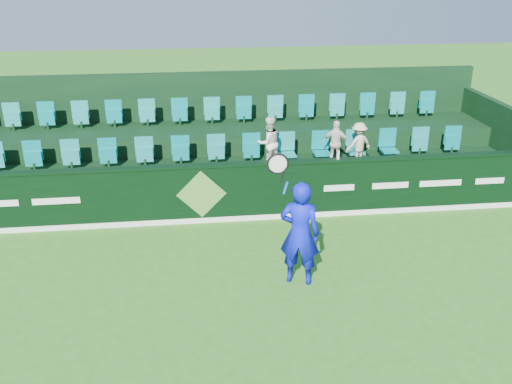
{
  "coord_description": "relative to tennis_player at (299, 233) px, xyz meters",
  "views": [
    {
      "loc": [
        -0.2,
        -7.71,
        5.56
      ],
      "look_at": [
        1.08,
        2.8,
        1.15
      ],
      "focal_mm": 40.0,
      "sensor_mm": 36.0,
      "label": 1
    }
  ],
  "objects": [
    {
      "name": "stand_rear",
      "position": [
        -1.66,
        6.24,
        0.22
      ],
      "size": [
        16.0,
        4.1,
        2.6
      ],
      "color": "black",
      "rests_on": "ground"
    },
    {
      "name": "spectator_middle",
      "position": [
        1.65,
        3.92,
        0.36
      ],
      "size": [
        0.71,
        0.52,
        1.12
      ],
      "primitive_type": "imported",
      "rotation": [
        0.0,
        0.0,
        2.71
      ],
      "color": "silver",
      "rests_on": "stand_tier_front"
    },
    {
      "name": "sponsor_hoarding",
      "position": [
        -1.66,
        2.8,
        -0.32
      ],
      "size": [
        16.0,
        0.25,
        1.35
      ],
      "color": "black",
      "rests_on": "ground"
    },
    {
      "name": "seat_row_back",
      "position": [
        -1.66,
        6.1,
        0.6
      ],
      "size": [
        13.5,
        0.5,
        0.6
      ],
      "primitive_type": "cube",
      "color": "teal",
      "rests_on": "stand_tier_back"
    },
    {
      "name": "drinks_bottle",
      "position": [
        1.4,
        2.8,
        0.45
      ],
      "size": [
        0.06,
        0.06,
        0.19
      ],
      "primitive_type": "cylinder",
      "color": "silver",
      "rests_on": "sponsor_hoarding"
    },
    {
      "name": "stand_tier_front",
      "position": [
        -1.66,
        3.9,
        -0.6
      ],
      "size": [
        16.0,
        2.0,
        0.8
      ],
      "primitive_type": "cube",
      "color": "black",
      "rests_on": "ground"
    },
    {
      "name": "ground",
      "position": [
        -1.66,
        -1.2,
        -1.0
      ],
      "size": [
        60.0,
        60.0,
        0.0
      ],
      "primitive_type": "plane",
      "color": "#316E1A",
      "rests_on": "ground"
    },
    {
      "name": "spectator_right",
      "position": [
        2.21,
        3.92,
        0.33
      ],
      "size": [
        0.77,
        0.58,
        1.05
      ],
      "primitive_type": "imported",
      "rotation": [
        0.0,
        0.0,
        3.46
      ],
      "color": "#CBB68F",
      "rests_on": "stand_tier_front"
    },
    {
      "name": "tennis_player",
      "position": [
        0.0,
        0.0,
        0.0
      ],
      "size": [
        1.08,
        0.68,
        2.58
      ],
      "color": "#0B13CB",
      "rests_on": "ground"
    },
    {
      "name": "spectator_left",
      "position": [
        -0.0,
        3.92,
        0.44
      ],
      "size": [
        0.74,
        0.65,
        1.27
      ],
      "primitive_type": "imported",
      "rotation": [
        0.0,
        0.0,
        3.47
      ],
      "color": "silver",
      "rests_on": "stand_tier_front"
    },
    {
      "name": "towel",
      "position": [
        0.01,
        2.8,
        0.38
      ],
      "size": [
        0.35,
        0.23,
        0.05
      ],
      "primitive_type": "cube",
      "color": "white",
      "rests_on": "sponsor_hoarding"
    },
    {
      "name": "seat_row_front",
      "position": [
        -1.66,
        4.3,
        0.1
      ],
      "size": [
        13.5,
        0.5,
        0.6
      ],
      "primitive_type": "cube",
      "color": "teal",
      "rests_on": "stand_tier_front"
    },
    {
      "name": "stand_tier_back",
      "position": [
        -1.66,
        5.8,
        -0.35
      ],
      "size": [
        16.0,
        1.8,
        1.3
      ],
      "primitive_type": "cube",
      "color": "black",
      "rests_on": "ground"
    }
  ]
}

